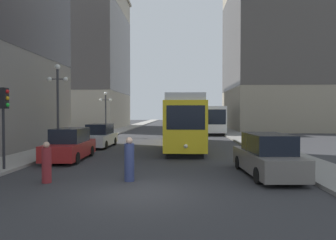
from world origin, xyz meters
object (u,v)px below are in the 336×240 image
object	(u,v)px
lamp_post_left_far	(106,107)
streetcar	(184,120)
parked_car_left_near	(100,136)
lamp_post_left_near	(58,94)
traffic_light_near_left	(4,107)
transit_bus	(211,118)
parked_car_right_far	(267,156)
parked_car_left_mid	(70,145)
pedestrian_crossing_far	(129,161)
pedestrian_crossing_near	(47,164)

from	to	relation	value
lamp_post_left_far	streetcar	bearing A→B (deg)	-47.50
streetcar	parked_car_left_near	size ratio (longest dim) A/B	2.96
lamp_post_left_near	streetcar	bearing A→B (deg)	25.01
traffic_light_near_left	lamp_post_left_near	xyz separation A→B (m)	(-0.22, 6.77, 0.95)
parked_car_left_near	lamp_post_left_near	xyz separation A→B (m)	(-1.90, -3.60, 3.11)
transit_bus	parked_car_right_far	xyz separation A→B (m)	(-0.42, -28.08, -1.10)
transit_bus	streetcar	bearing A→B (deg)	-101.46
parked_car_left_mid	traffic_light_near_left	bearing A→B (deg)	-115.70
parked_car_left_near	pedestrian_crossing_far	xyz separation A→B (m)	(4.34, -11.96, -0.03)
traffic_light_near_left	parked_car_left_mid	bearing A→B (deg)	65.99
parked_car_left_mid	pedestrian_crossing_far	xyz separation A→B (m)	(4.34, -5.36, -0.03)
streetcar	transit_bus	distance (m)	17.44
parked_car_left_near	lamp_post_left_near	size ratio (longest dim) A/B	0.80
transit_bus	pedestrian_crossing_far	xyz separation A→B (m)	(-6.18, -29.35, -1.13)
transit_bus	parked_car_right_far	bearing A→B (deg)	-89.47
parked_car_right_far	pedestrian_crossing_far	xyz separation A→B (m)	(-5.77, -1.27, -0.03)
parked_car_left_mid	parked_car_right_far	xyz separation A→B (m)	(10.10, -4.09, 0.00)
pedestrian_crossing_far	parked_car_right_far	bearing A→B (deg)	130.04
parked_car_left_mid	lamp_post_left_near	distance (m)	4.72
transit_bus	parked_car_left_near	xyz separation A→B (m)	(-10.52, -17.39, -1.10)
transit_bus	lamp_post_left_far	size ratio (longest dim) A/B	2.60
traffic_light_near_left	lamp_post_left_far	world-z (taller)	lamp_post_left_far
parked_car_left_mid	pedestrian_crossing_far	size ratio (longest dim) A/B	2.78
pedestrian_crossing_far	parked_car_left_near	bearing A→B (deg)	-132.48
transit_bus	lamp_post_left_far	xyz separation A→B (m)	(-12.42, -7.67, 1.43)
traffic_light_near_left	lamp_post_left_near	size ratio (longest dim) A/B	0.64
parked_car_left_near	lamp_post_left_far	xyz separation A→B (m)	(-1.90, 9.72, 2.53)
parked_car_left_mid	pedestrian_crossing_far	bearing A→B (deg)	-52.72
parked_car_left_near	traffic_light_near_left	world-z (taller)	traffic_light_near_left
pedestrian_crossing_near	pedestrian_crossing_far	size ratio (longest dim) A/B	0.92
parked_car_left_near	pedestrian_crossing_far	world-z (taller)	parked_car_left_near
transit_bus	parked_car_left_mid	distance (m)	26.22
transit_bus	pedestrian_crossing_near	bearing A→B (deg)	-106.05
pedestrian_crossing_near	lamp_post_left_near	xyz separation A→B (m)	(-3.07, 8.78, 3.20)
pedestrian_crossing_near	traffic_light_near_left	size ratio (longest dim) A/B	0.43
parked_car_left_near	streetcar	bearing A→B (deg)	4.61
streetcar	pedestrian_crossing_near	distance (m)	13.96
pedestrian_crossing_far	streetcar	bearing A→B (deg)	-163.00
traffic_light_near_left	streetcar	bearing A→B (deg)	52.27
parked_car_right_far	streetcar	bearing A→B (deg)	-75.80
pedestrian_crossing_far	lamp_post_left_near	distance (m)	10.89
pedestrian_crossing_near	traffic_light_near_left	world-z (taller)	traffic_light_near_left
pedestrian_crossing_near	lamp_post_left_near	size ratio (longest dim) A/B	0.28
pedestrian_crossing_near	traffic_light_near_left	bearing A→B (deg)	-145.98
parked_car_left_near	lamp_post_left_far	distance (m)	10.22
parked_car_left_near	parked_car_right_far	distance (m)	14.70
parked_car_right_far	lamp_post_left_near	distance (m)	14.28
parked_car_left_near	traffic_light_near_left	size ratio (longest dim) A/B	1.26
parked_car_left_near	transit_bus	bearing A→B (deg)	60.07
parked_car_right_far	pedestrian_crossing_far	distance (m)	5.90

